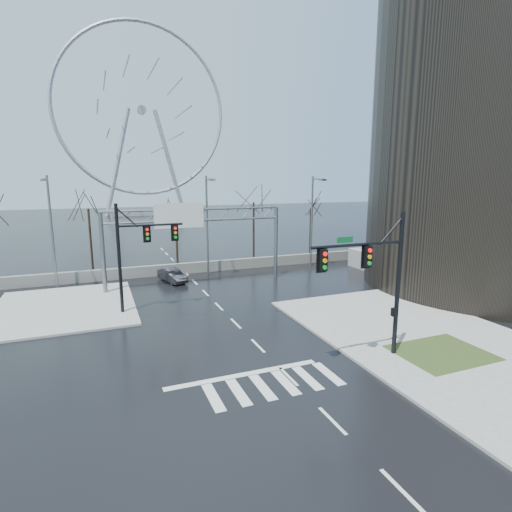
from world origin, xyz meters
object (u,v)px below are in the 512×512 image
sign_gantry (192,230)px  ferris_wheel (142,117)px  signal_mast_near (379,272)px  signal_mast_far (135,248)px  car (172,275)px

sign_gantry → ferris_wheel: bearing=86.2°
signal_mast_near → signal_mast_far: size_ratio=1.00×
car → ferris_wheel: bearing=68.4°
signal_mast_near → signal_mast_far: bearing=130.3°
sign_gantry → ferris_wheel: (5.38, 80.04, 20.95)m
sign_gantry → ferris_wheel: 82.91m
signal_mast_far → ferris_wheel: (10.87, 86.04, 21.30)m
car → sign_gantry: bearing=-68.9°
signal_mast_far → ferris_wheel: size_ratio=0.16×
signal_mast_far → ferris_wheel: bearing=82.8°
signal_mast_far → ferris_wheel: ferris_wheel is taller
signal_mast_near → ferris_wheel: size_ratio=0.16×
signal_mast_near → ferris_wheel: bearing=90.1°
signal_mast_far → sign_gantry: signal_mast_far is taller
ferris_wheel → car: bearing=-95.1°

